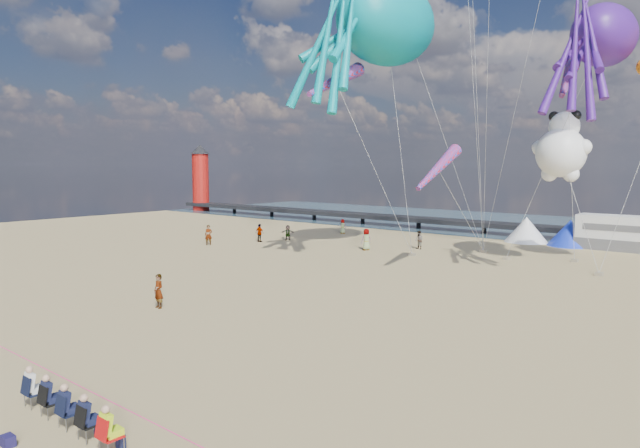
{
  "coord_description": "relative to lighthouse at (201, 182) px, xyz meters",
  "views": [
    {
      "loc": [
        17.49,
        -13.91,
        7.39
      ],
      "look_at": [
        0.82,
        6.0,
        4.66
      ],
      "focal_mm": 32.0,
      "sensor_mm": 36.0,
      "label": 1
    }
  ],
  "objects": [
    {
      "name": "ground",
      "position": [
        56.0,
        -44.0,
        -4.5
      ],
      "size": [
        120.0,
        120.0,
        0.0
      ],
      "primitive_type": "plane",
      "color": "tan",
      "rests_on": "ground"
    },
    {
      "name": "water",
      "position": [
        56.0,
        11.0,
        -4.48
      ],
      "size": [
        120.0,
        120.0,
        0.0
      ],
      "primitive_type": "plane",
      "color": "#314F5F",
      "rests_on": "ground"
    },
    {
      "name": "pier",
      "position": [
        28.0,
        0.0,
        -3.5
      ],
      "size": [
        60.0,
        3.0,
        0.5
      ],
      "primitive_type": "cube",
      "color": "black",
      "rests_on": "ground"
    },
    {
      "name": "lighthouse",
      "position": [
        0.0,
        0.0,
        0.0
      ],
      "size": [
        2.6,
        2.6,
        9.0
      ],
      "primitive_type": "cylinder",
      "color": "#A5140F",
      "rests_on": "ground"
    },
    {
      "name": "motorhome_0",
      "position": [
        62.0,
        -4.0,
        -3.0
      ],
      "size": [
        6.6,
        2.5,
        3.0
      ],
      "primitive_type": "cube",
      "color": "silver",
      "rests_on": "ground"
    },
    {
      "name": "tent_white",
      "position": [
        54.0,
        -4.0,
        -3.3
      ],
      "size": [
        4.0,
        4.0,
        2.4
      ],
      "primitive_type": "cone",
      "color": "white",
      "rests_on": "ground"
    },
    {
      "name": "tent_blue",
      "position": [
        58.0,
        -4.0,
        -3.3
      ],
      "size": [
        4.0,
        4.0,
        2.4
      ],
      "primitive_type": "cone",
      "color": "#1933CC",
      "rests_on": "ground"
    },
    {
      "name": "spectator_row",
      "position": [
        58.21,
        -50.64,
        -3.85
      ],
      "size": [
        6.1,
        0.9,
        1.3
      ],
      "primitive_type": null,
      "color": "black",
      "rests_on": "ground"
    },
    {
      "name": "cooler_navy",
      "position": [
        58.01,
        -52.22,
        -4.35
      ],
      "size": [
        0.38,
        0.28,
        0.3
      ],
      "primitive_type": "cube",
      "color": "#191542",
      "rests_on": "ground"
    },
    {
      "name": "rope_line",
      "position": [
        56.0,
        -49.0,
        -4.48
      ],
      "size": [
        34.0,
        0.03,
        0.03
      ],
      "primitive_type": "cylinder",
      "rotation": [
        0.0,
        1.57,
        0.0
      ],
      "color": "#F2338C",
      "rests_on": "ground"
    },
    {
      "name": "standing_person",
      "position": [
        48.61,
        -41.17,
        -3.61
      ],
      "size": [
        0.68,
        0.47,
        1.78
      ],
      "primitive_type": "imported",
      "rotation": [
        0.0,
        0.0,
        -0.08
      ],
      "color": "tan",
      "rests_on": "ground"
    },
    {
      "name": "beachgoer_0",
      "position": [
        36.45,
        -9.87,
        -3.73
      ],
      "size": [
        0.64,
        0.51,
        1.54
      ],
      "primitive_type": "imported",
      "rotation": [
        0.0,
        0.0,
        3.43
      ],
      "color": "#7F6659",
      "rests_on": "ground"
    },
    {
      "name": "beachgoer_1",
      "position": [
        48.5,
        -14.56,
        -3.7
      ],
      "size": [
        0.91,
        0.74,
        1.61
      ],
      "primitive_type": "imported",
      "rotation": [
        0.0,
        0.0,
        5.96
      ],
      "color": "#7F6659",
      "rests_on": "ground"
    },
    {
      "name": "beachgoer_3",
      "position": [
        34.46,
        -20.26,
        -3.64
      ],
      "size": [
        1.14,
        0.69,
        1.73
      ],
      "primitive_type": "imported",
      "rotation": [
        0.0,
        0.0,
        3.19
      ],
      "color": "#7F6659",
      "rests_on": "ground"
    },
    {
      "name": "beachgoer_4",
      "position": [
        35.65,
        -17.61,
        -3.76
      ],
      "size": [
        0.92,
        0.79,
        1.48
      ],
      "primitive_type": "imported",
      "rotation": [
        0.0,
        0.0,
        0.61
      ],
      "color": "#7F6659",
      "rests_on": "ground"
    },
    {
      "name": "beachgoer_5",
      "position": [
        32.3,
        -24.67,
        -3.58
      ],
      "size": [
        1.65,
        1.53,
        1.84
      ],
      "primitive_type": "imported",
      "rotation": [
        0.0,
        0.0,
        0.72
      ],
      "color": "#7F6659",
      "rests_on": "ground"
    },
    {
      "name": "beachgoer_6",
      "position": [
        45.3,
        -18.01,
        -3.57
      ],
      "size": [
        0.71,
        0.81,
        1.87
      ],
      "primitive_type": "imported",
      "rotation": [
        0.0,
        0.0,
        4.23
      ],
      "color": "#7F6659",
      "rests_on": "ground"
    },
    {
      "name": "sandbag_a",
      "position": [
        49.89,
        -18.08,
        -4.39
      ],
      "size": [
        0.5,
        0.35,
        0.22
      ],
      "primitive_type": "cube",
      "color": "gray",
      "rests_on": "ground"
    },
    {
      "name": "sandbag_b",
      "position": [
        56.53,
        -15.07,
        -4.39
      ],
      "size": [
        0.5,
        0.35,
        0.22
      ],
      "primitive_type": "cube",
      "color": "gray",
      "rests_on": "ground"
    },
    {
      "name": "sandbag_c",
      "position": [
        63.76,
        -17.31,
        -4.39
      ],
      "size": [
        0.5,
        0.35,
        0.22
      ],
      "primitive_type": "cube",
      "color": "gray",
      "rests_on": "ground"
    },
    {
      "name": "sandbag_d",
      "position": [
        60.89,
        -12.68,
        -4.39
      ],
      "size": [
        0.5,
        0.35,
        0.22
      ],
      "primitive_type": "cube",
      "color": "gray",
      "rests_on": "ground"
    },
    {
      "name": "sandbag_e",
      "position": [
        53.58,
        -12.68,
        -4.39
      ],
      "size": [
        0.5,
        0.35,
        0.22
      ],
      "primitive_type": "cube",
      "color": "gray",
      "rests_on": "ground"
    },
    {
      "name": "kite_octopus_teal",
      "position": [
        48.46,
        -20.05,
        13.71
      ],
      "size": [
        7.26,
        12.25,
        13.11
      ],
      "primitive_type": null,
      "rotation": [
        0.0,
        0.0,
        -0.22
      ],
      "color": "#048F99"
    },
    {
      "name": "kite_octopus_purple",
      "position": [
        63.28,
        -17.15,
        11.16
      ],
      "size": [
        5.78,
        9.59,
        10.23
      ],
      "primitive_type": null,
      "rotation": [
        0.0,
        0.0,
        0.23
      ],
      "color": "#431881"
    },
    {
      "name": "kite_panda",
      "position": [
        60.44,
        -15.59,
        3.7
      ],
      "size": [
        4.85,
        4.64,
        5.98
      ],
      "primitive_type": null,
      "rotation": [
        0.0,
        0.0,
        -0.17
      ],
      "color": "white"
    },
    {
      "name": "windsock_left",
      "position": [
        47.32,
        -24.91,
        8.89
      ],
      "size": [
        2.38,
        7.84,
        7.76
      ],
      "primitive_type": null,
      "rotation": [
        0.0,
        0.0,
        0.17
      ],
      "color": "red"
    },
    {
      "name": "windsock_mid",
      "position": [
        61.2,
        -17.33,
        8.54
      ],
      "size": [
        2.22,
        6.5,
        6.43
      ],
      "primitive_type": null,
      "rotation": [
        0.0,
        0.0,
        0.19
      ],
      "color": "red"
    },
    {
      "name": "windsock_right",
      "position": [
        55.08,
        -23.71,
        2.61
      ],
      "size": [
        1.06,
        5.44,
        5.41
      ],
      "primitive_type": null,
      "rotation": [
        0.0,
        0.0,
        -0.03
      ],
      "color": "red"
    }
  ]
}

